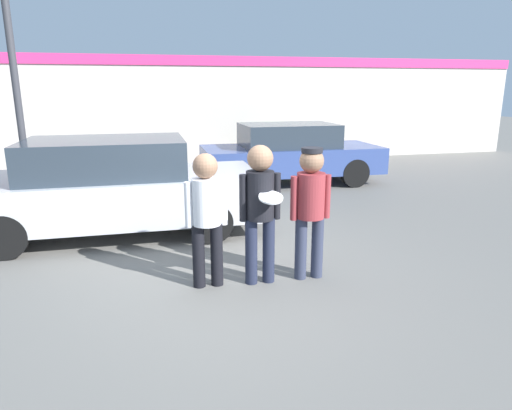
{
  "coord_description": "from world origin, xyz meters",
  "views": [
    {
      "loc": [
        -0.9,
        -5.36,
        2.37
      ],
      "look_at": [
        0.4,
        -0.03,
        0.94
      ],
      "focal_mm": 32.0,
      "sensor_mm": 36.0,
      "label": 1
    }
  ],
  "objects": [
    {
      "name": "person_right",
      "position": [
        1.04,
        -0.24,
        1.0
      ],
      "size": [
        0.52,
        0.35,
        1.66
      ],
      "color": "#2D3347",
      "rests_on": "ground"
    },
    {
      "name": "parked_car_far",
      "position": [
        2.62,
        5.47,
        0.75
      ],
      "size": [
        4.38,
        1.86,
        1.49
      ],
      "color": "#334784",
      "rests_on": "ground"
    },
    {
      "name": "person_left",
      "position": [
        -0.24,
        -0.19,
        0.96
      ],
      "size": [
        0.51,
        0.34,
        1.63
      ],
      "color": "black",
      "rests_on": "ground"
    },
    {
      "name": "person_middle_with_frisbee",
      "position": [
        0.4,
        -0.24,
        1.02
      ],
      "size": [
        0.51,
        0.56,
        1.72
      ],
      "color": "#1E2338",
      "rests_on": "ground"
    },
    {
      "name": "street_lamp",
      "position": [
        -2.65,
        3.24,
        3.33
      ],
      "size": [
        1.52,
        0.35,
        5.33
      ],
      "color": "#38383D",
      "rests_on": "ground"
    },
    {
      "name": "storefront_building",
      "position": [
        0.0,
        9.28,
        1.68
      ],
      "size": [
        24.0,
        0.22,
        3.3
      ],
      "color": "beige",
      "rests_on": "ground"
    },
    {
      "name": "shrub",
      "position": [
        2.89,
        8.57,
        0.52
      ],
      "size": [
        1.04,
        1.04,
        1.04
      ],
      "color": "#387A3D",
      "rests_on": "ground"
    },
    {
      "name": "ground_plane",
      "position": [
        0.0,
        0.0,
        0.0
      ],
      "size": [
        56.0,
        56.0,
        0.0
      ],
      "primitive_type": "plane",
      "color": "#66635E"
    },
    {
      "name": "parked_car_near",
      "position": [
        -1.46,
        2.27,
        0.78
      ],
      "size": [
        4.74,
        1.97,
        1.56
      ],
      "color": "#B7BABF",
      "rests_on": "ground"
    }
  ]
}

